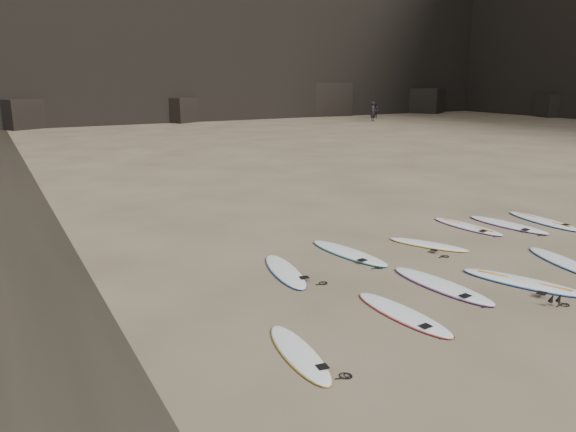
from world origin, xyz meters
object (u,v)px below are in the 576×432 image
Objects in this scene: surfboard_4 at (564,262)px; person_b at (375,110)px; surfboard_9 at (508,224)px; surfboard_10 at (543,221)px; surfboard_0 at (299,353)px; surfboard_3 at (523,282)px; surfboard_6 at (349,253)px; person_a at (373,111)px; surfboard_7 at (428,244)px; surfboard_5 at (285,271)px; surfboard_1 at (403,313)px; surfboard_8 at (467,226)px; surfboard_2 at (441,285)px.

person_b is at bearing 73.19° from surfboard_4.
surfboard_10 is at bearing -16.92° from surfboard_9.
surfboard_0 is 10.43m from surfboard_9.
surfboard_3 is 2.08m from surfboard_4.
surfboard_6 and surfboard_10 have the same top height.
surfboard_7 is at bearing -154.73° from person_a.
surfboard_3 is 44.23m from person_a.
surfboard_4 is at bearing -12.48° from surfboard_5.
surfboard_8 is at bearing 30.57° from surfboard_1.
surfboard_4 is 1.31× the size of person_a.
surfboard_6 is 1.09× the size of surfboard_8.
surfboard_8 is (6.72, 0.85, -0.00)m from surfboard_5.
surfboard_2 is 1.02× the size of surfboard_6.
surfboard_7 is at bearing -18.63° from surfboard_6.
surfboard_10 reaches higher than surfboard_0.
surfboard_2 is 1.24× the size of surfboard_7.
surfboard_6 is at bearing -177.85° from surfboard_10.
surfboard_9 is at bearing 174.98° from surfboard_10.
surfboard_1 is at bearing -160.18° from surfboard_4.
surfboard_9 reaches higher than surfboard_7.
surfboard_2 reaches higher than surfboard_8.
surfboard_8 is 2.66m from surfboard_10.
person_a is (28.10, 34.11, 0.90)m from surfboard_5.
surfboard_9 is at bearing 21.35° from surfboard_3.
surfboard_6 is (-4.23, 3.12, 0.00)m from surfboard_4.
surfboard_2 is (4.24, 1.17, 0.01)m from surfboard_0.
person_a reaches higher than surfboard_9.
surfboard_10 is at bearing 16.07° from surfboard_2.
surfboard_8 is at bearing 151.98° from surfboard_9.
person_a is at bearing 64.94° from surfboard_10.
surfboard_2 is 7.23m from surfboard_10.
surfboard_1 and surfboard_4 have the same top height.
surfboard_5 is 1.51× the size of person_b.
surfboard_2 is 1.11× the size of surfboard_8.
surfboard_6 is 1.63× the size of person_b.
surfboard_4 is at bearing -82.84° from surfboard_7.
surfboard_9 is at bearing -21.64° from surfboard_7.
surfboard_1 is 5.48m from surfboard_4.
surfboard_4 is (7.99, 0.91, 0.00)m from surfboard_0.
surfboard_3 is (5.96, 0.45, 0.01)m from surfboard_0.
surfboard_0 is 7.08m from surfboard_7.
surfboard_2 reaches higher than surfboard_7.
surfboard_8 is at bearing -33.28° from person_b.
surfboard_0 is 5.51m from surfboard_6.
surfboard_0 is at bearing -165.29° from surfboard_9.
surfboard_9 is (3.66, 3.57, -0.00)m from surfboard_3.
surfboard_3 reaches higher than surfboard_5.
surfboard_3 is (1.73, -0.72, -0.00)m from surfboard_2.
surfboard_2 is 1.66× the size of person_b.
surfboard_1 is 9.10m from surfboard_10.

